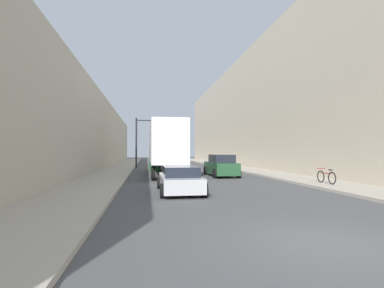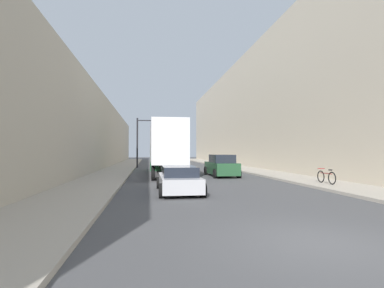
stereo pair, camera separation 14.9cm
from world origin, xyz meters
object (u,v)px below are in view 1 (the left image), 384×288
at_px(suv_car, 221,166).
at_px(traffic_signal_gantry, 148,133).
at_px(semi_truck, 165,147).
at_px(sedan_car, 180,180).
at_px(parked_bicycle, 326,177).

xyz_separation_m(suv_car, traffic_signal_gantry, (-5.76, 13.95, 3.45)).
relative_size(semi_truck, suv_car, 2.80).
height_order(sedan_car, parked_bicycle, sedan_car).
bearing_deg(semi_truck, traffic_signal_gantry, 96.80).
distance_m(traffic_signal_gantry, parked_bicycle, 24.12).
distance_m(sedan_car, traffic_signal_gantry, 23.31).
distance_m(semi_truck, sedan_car, 11.84).
xyz_separation_m(semi_truck, sedan_car, (0.02, -11.71, -1.77)).
height_order(traffic_signal_gantry, parked_bicycle, traffic_signal_gantry).
xyz_separation_m(sedan_car, parked_bicycle, (8.77, 1.42, -0.10)).
relative_size(traffic_signal_gantry, parked_bicycle, 3.42).
xyz_separation_m(semi_truck, parked_bicycle, (8.79, -10.28, -1.87)).
distance_m(sedan_car, parked_bicycle, 8.89).
distance_m(suv_car, traffic_signal_gantry, 15.48).
bearing_deg(semi_truck, parked_bicycle, -49.46).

